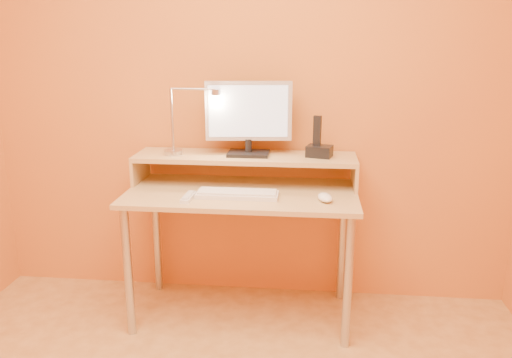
# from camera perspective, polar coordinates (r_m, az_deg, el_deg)

# --- Properties ---
(wall_back) EXTENTS (3.00, 0.04, 2.50)m
(wall_back) POSITION_cam_1_polar(r_m,az_deg,el_deg) (2.91, -0.83, 10.55)
(wall_back) COLOR orange
(wall_back) RESTS_ON floor
(desk_leg_fl) EXTENTS (0.04, 0.04, 0.69)m
(desk_leg_fl) POSITION_cam_1_polar(r_m,az_deg,el_deg) (2.73, -13.95, -9.99)
(desk_leg_fl) COLOR #B3B3BB
(desk_leg_fl) RESTS_ON floor
(desk_leg_fr) EXTENTS (0.04, 0.04, 0.69)m
(desk_leg_fr) POSITION_cam_1_polar(r_m,az_deg,el_deg) (2.59, 10.11, -11.25)
(desk_leg_fr) COLOR #B3B3BB
(desk_leg_fr) RESTS_ON floor
(desk_leg_bl) EXTENTS (0.04, 0.04, 0.69)m
(desk_leg_bl) POSITION_cam_1_polar(r_m,az_deg,el_deg) (3.16, -10.91, -6.18)
(desk_leg_bl) COLOR #B3B3BB
(desk_leg_bl) RESTS_ON floor
(desk_leg_br) EXTENTS (0.04, 0.04, 0.69)m
(desk_leg_br) POSITION_cam_1_polar(r_m,az_deg,el_deg) (3.04, 9.50, -7.02)
(desk_leg_br) COLOR #B3B3BB
(desk_leg_br) RESTS_ON floor
(desk_lower) EXTENTS (1.20, 0.60, 0.02)m
(desk_lower) POSITION_cam_1_polar(r_m,az_deg,el_deg) (2.70, -1.59, -1.60)
(desk_lower) COLOR tan
(desk_lower) RESTS_ON floor
(shelf_riser_left) EXTENTS (0.02, 0.30, 0.14)m
(shelf_riser_left) POSITION_cam_1_polar(r_m,az_deg,el_deg) (2.95, -12.66, 1.13)
(shelf_riser_left) COLOR tan
(shelf_riser_left) RESTS_ON desk_lower
(shelf_riser_right) EXTENTS (0.02, 0.30, 0.14)m
(shelf_riser_right) POSITION_cam_1_polar(r_m,az_deg,el_deg) (2.81, 10.84, 0.50)
(shelf_riser_right) COLOR tan
(shelf_riser_right) RESTS_ON desk_lower
(desk_shelf) EXTENTS (1.20, 0.30, 0.02)m
(desk_shelf) POSITION_cam_1_polar(r_m,az_deg,el_deg) (2.80, -1.21, 2.42)
(desk_shelf) COLOR tan
(desk_shelf) RESTS_ON desk_lower
(monitor_foot) EXTENTS (0.22, 0.16, 0.02)m
(monitor_foot) POSITION_cam_1_polar(r_m,az_deg,el_deg) (2.79, -0.83, 2.84)
(monitor_foot) COLOR black
(monitor_foot) RESTS_ON desk_shelf
(monitor_neck) EXTENTS (0.04, 0.04, 0.07)m
(monitor_neck) POSITION_cam_1_polar(r_m,az_deg,el_deg) (2.78, -0.84, 3.73)
(monitor_neck) COLOR black
(monitor_neck) RESTS_ON monitor_foot
(monitor_panel) EXTENTS (0.46, 0.09, 0.31)m
(monitor_panel) POSITION_cam_1_polar(r_m,az_deg,el_deg) (2.76, -0.83, 7.53)
(monitor_panel) COLOR #B5B5BA
(monitor_panel) RESTS_ON monitor_neck
(monitor_back) EXTENTS (0.41, 0.06, 0.27)m
(monitor_back) POSITION_cam_1_polar(r_m,az_deg,el_deg) (2.79, -0.77, 7.60)
(monitor_back) COLOR black
(monitor_back) RESTS_ON monitor_panel
(monitor_screen) EXTENTS (0.42, 0.05, 0.27)m
(monitor_screen) POSITION_cam_1_polar(r_m,az_deg,el_deg) (2.74, -0.87, 7.48)
(monitor_screen) COLOR silver
(monitor_screen) RESTS_ON monitor_panel
(lamp_base) EXTENTS (0.10, 0.10, 0.02)m
(lamp_base) POSITION_cam_1_polar(r_m,az_deg,el_deg) (2.84, -9.11, 2.94)
(lamp_base) COLOR #B3B3BB
(lamp_base) RESTS_ON desk_shelf
(lamp_post) EXTENTS (0.01, 0.01, 0.33)m
(lamp_post) POSITION_cam_1_polar(r_m,az_deg,el_deg) (2.81, -9.27, 6.47)
(lamp_post) COLOR #B3B3BB
(lamp_post) RESTS_ON lamp_base
(lamp_arm) EXTENTS (0.24, 0.01, 0.01)m
(lamp_arm) POSITION_cam_1_polar(r_m,az_deg,el_deg) (2.76, -6.97, 9.85)
(lamp_arm) COLOR #B3B3BB
(lamp_arm) RESTS_ON lamp_post
(lamp_head) EXTENTS (0.04, 0.04, 0.03)m
(lamp_head) POSITION_cam_1_polar(r_m,az_deg,el_deg) (2.74, -4.48, 9.56)
(lamp_head) COLOR #B3B3BB
(lamp_head) RESTS_ON lamp_arm
(lamp_bulb) EXTENTS (0.03, 0.03, 0.00)m
(lamp_bulb) POSITION_cam_1_polar(r_m,az_deg,el_deg) (2.74, -4.47, 9.23)
(lamp_bulb) COLOR #FFEAC6
(lamp_bulb) RESTS_ON lamp_head
(phone_dock) EXTENTS (0.15, 0.13, 0.06)m
(phone_dock) POSITION_cam_1_polar(r_m,az_deg,el_deg) (2.77, 7.03, 3.07)
(phone_dock) COLOR black
(phone_dock) RESTS_ON desk_shelf
(phone_handset) EXTENTS (0.05, 0.03, 0.16)m
(phone_handset) POSITION_cam_1_polar(r_m,az_deg,el_deg) (2.75, 6.79, 5.31)
(phone_handset) COLOR black
(phone_handset) RESTS_ON phone_dock
(phone_led) EXTENTS (0.01, 0.00, 0.04)m
(phone_led) POSITION_cam_1_polar(r_m,az_deg,el_deg) (2.72, 7.99, 2.81)
(phone_led) COLOR blue
(phone_led) RESTS_ON phone_dock
(keyboard) EXTENTS (0.41, 0.13, 0.02)m
(keyboard) POSITION_cam_1_polar(r_m,az_deg,el_deg) (2.60, -2.08, -1.75)
(keyboard) COLOR silver
(keyboard) RESTS_ON desk_lower
(mouse) EXTENTS (0.10, 0.13, 0.04)m
(mouse) POSITION_cam_1_polar(r_m,az_deg,el_deg) (2.55, 7.63, -2.03)
(mouse) COLOR white
(mouse) RESTS_ON desk_lower
(remote_control) EXTENTS (0.05, 0.16, 0.02)m
(remote_control) POSITION_cam_1_polar(r_m,az_deg,el_deg) (2.59, -7.48, -2.01)
(remote_control) COLOR silver
(remote_control) RESTS_ON desk_lower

